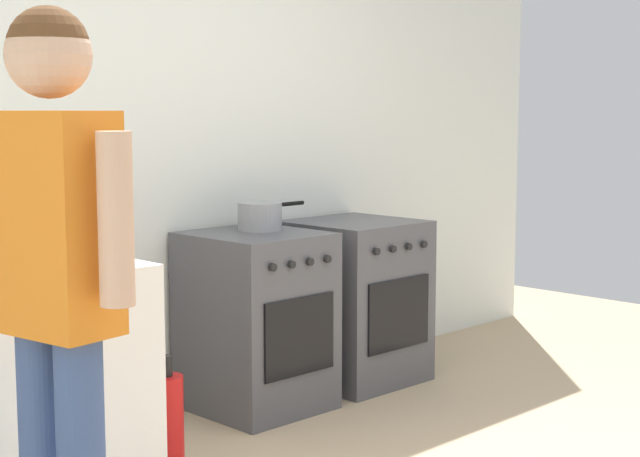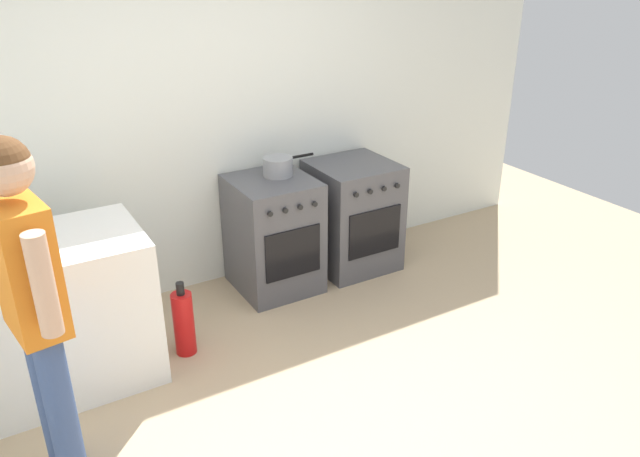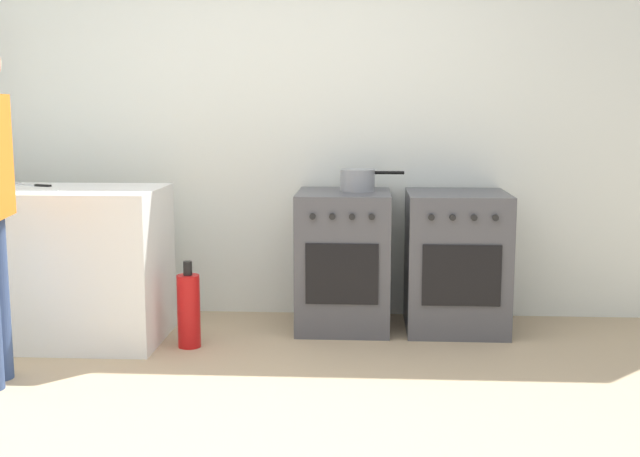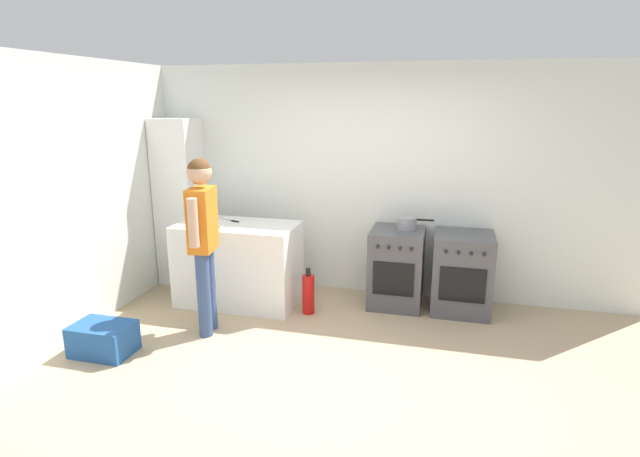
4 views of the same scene
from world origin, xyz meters
name	(u,v)px [view 4 (image 4 of 4)]	position (x,y,z in m)	size (l,w,h in m)	color
ground_plane	(333,372)	(0.00, 0.00, 0.00)	(8.00, 8.00, 0.00)	tan
back_wall	(372,182)	(0.00, 1.95, 1.30)	(6.00, 0.10, 2.60)	silver
side_wall_left	(83,196)	(-2.60, 0.40, 1.30)	(0.10, 3.10, 2.60)	silver
counter_unit	(238,264)	(-1.35, 1.20, 0.45)	(1.30, 0.70, 0.90)	white
oven_left	(396,267)	(0.35, 1.58, 0.43)	(0.57, 0.62, 0.85)	#4C4C51
oven_right	(462,273)	(1.04, 1.58, 0.43)	(0.61, 0.62, 0.85)	#4C4C51
pot	(407,223)	(0.43, 1.64, 0.92)	(0.39, 0.21, 0.13)	gray
knife_carving	(229,220)	(-1.51, 1.34, 0.90)	(0.32, 0.15, 0.01)	silver
knife_bread	(224,228)	(-1.41, 1.00, 0.90)	(0.35, 0.05, 0.01)	silver
knife_paring	(212,226)	(-1.57, 1.06, 0.91)	(0.20, 0.12, 0.01)	silver
knife_chef	(210,217)	(-1.79, 1.43, 0.90)	(0.31, 0.09, 0.01)	silver
person	(203,231)	(-1.35, 0.43, 1.03)	(0.25, 0.56, 1.70)	#384C7A
fire_extinguisher	(308,294)	(-0.52, 1.10, 0.22)	(0.13, 0.13, 0.50)	red
recycling_crate_lower	(103,339)	(-2.06, -0.20, 0.14)	(0.52, 0.36, 0.28)	#235193
larder_cabinet	(180,202)	(-2.30, 1.68, 1.00)	(0.48, 0.44, 2.00)	white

